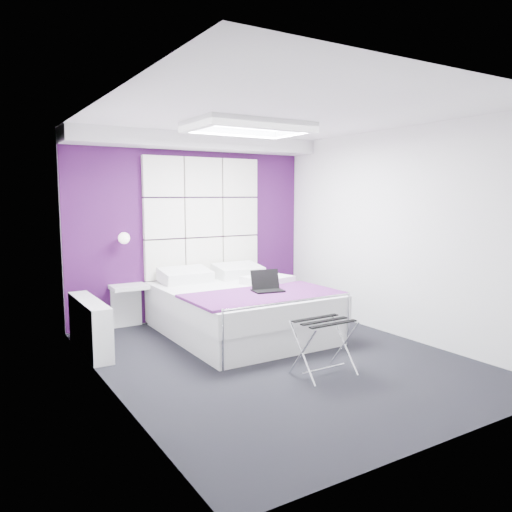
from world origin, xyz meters
The scene contains 15 objects.
floor centered at (0.00, 0.00, 0.00)m, with size 4.40×4.40×0.00m, color black.
ceiling centered at (0.00, 0.00, 2.60)m, with size 4.40×4.40×0.00m, color white.
wall_back centered at (0.00, 2.20, 1.30)m, with size 3.60×3.60×0.00m, color white.
wall_left centered at (-1.80, 0.00, 1.30)m, with size 4.40×4.40×0.00m, color white.
wall_right centered at (1.80, 0.00, 1.30)m, with size 4.40×4.40×0.00m, color white.
accent_wall centered at (0.00, 2.19, 1.30)m, with size 3.58×0.02×2.58m, color #3C0F43.
soffit centered at (0.00, 1.95, 2.50)m, with size 3.58×0.50×0.20m, color white.
headboard centered at (0.15, 2.14, 1.17)m, with size 1.80×0.08×2.30m, color white, non-canonical shape.
skylight centered at (0.00, 0.60, 2.55)m, with size 1.36×0.86×0.12m, color white, non-canonical shape.
wall_lamp centered at (-1.05, 2.06, 1.22)m, with size 0.15×0.15×0.15m, color white.
radiator centered at (-1.69, 1.30, 0.30)m, with size 0.22×1.20×0.60m, color white.
bed centered at (0.13, 1.04, 0.33)m, with size 1.83×2.21×0.77m.
nightstand centered at (-1.01, 2.02, 0.57)m, with size 0.46×0.36×0.05m, color white.
luggage_rack centered at (0.11, -0.67, 0.28)m, with size 0.56×0.41×0.55m.
laptop centered at (0.24, 0.60, 0.68)m, with size 0.36×0.26×0.26m.
Camera 1 is at (-2.96, -4.40, 1.77)m, focal length 35.00 mm.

